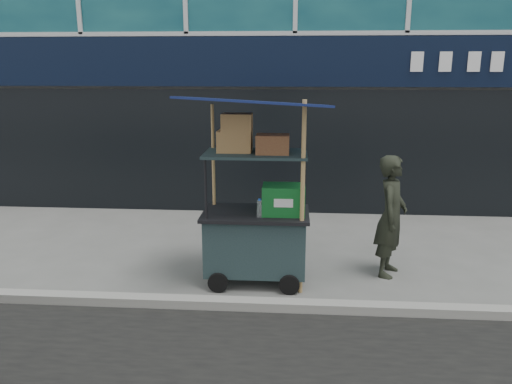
{
  "coord_description": "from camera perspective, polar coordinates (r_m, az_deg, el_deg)",
  "views": [
    {
      "loc": [
        -0.02,
        -5.64,
        2.85
      ],
      "look_at": [
        -0.52,
        1.2,
        1.1
      ],
      "focal_mm": 35.0,
      "sensor_mm": 36.0,
      "label": 1
    }
  ],
  "objects": [
    {
      "name": "vendor_cart",
      "position": [
        6.58,
        0.13,
        -3.07
      ],
      "size": [
        1.86,
        1.31,
        2.51
      ],
      "rotation": [
        0.0,
        0.0,
        0.0
      ],
      "color": "#1B2E2E",
      "rests_on": "ground"
    },
    {
      "name": "vendor_man",
      "position": [
        7.06,
        15.2,
        -2.69
      ],
      "size": [
        0.59,
        0.72,
        1.68
      ],
      "primitive_type": "imported",
      "rotation": [
        0.0,
        0.0,
        1.21
      ],
      "color": "black",
      "rests_on": "ground"
    },
    {
      "name": "ground",
      "position": [
        6.32,
        3.98,
        -12.5
      ],
      "size": [
        80.0,
        80.0,
        0.0
      ],
      "primitive_type": "plane",
      "color": "#60615C",
      "rests_on": "ground"
    },
    {
      "name": "curb",
      "position": [
        6.11,
        3.98,
        -12.84
      ],
      "size": [
        80.0,
        0.18,
        0.12
      ],
      "primitive_type": "cube",
      "color": "gray",
      "rests_on": "ground"
    }
  ]
}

